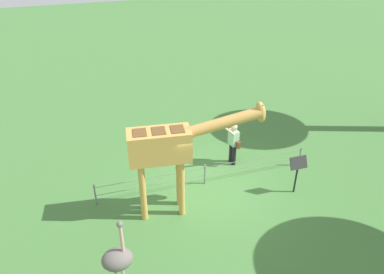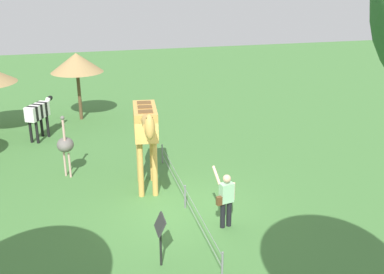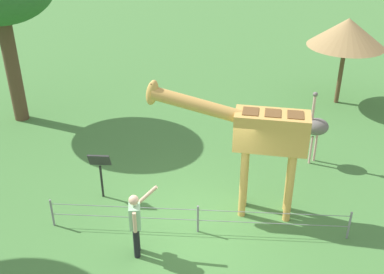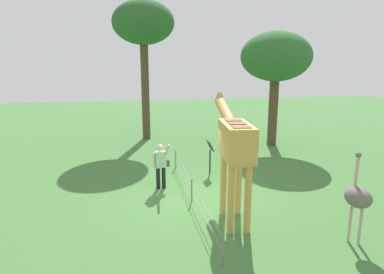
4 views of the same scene
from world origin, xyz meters
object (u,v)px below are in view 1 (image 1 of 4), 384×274
object	(u,v)px
giraffe	(171,148)
ostrich	(118,259)
visitor	(233,141)
info_sign	(298,168)

from	to	relation	value
giraffe	ostrich	world-z (taller)	giraffe
visitor	info_sign	distance (m)	2.43
giraffe	visitor	distance (m)	3.39
giraffe	ostrich	size ratio (longest dim) A/B	1.72
ostrich	visitor	bearing A→B (deg)	43.09
ostrich	info_sign	size ratio (longest dim) A/B	1.70
info_sign	giraffe	bearing A→B (deg)	175.02
info_sign	visitor	bearing A→B (deg)	121.74
visitor	info_sign	bearing A→B (deg)	-58.26
visitor	giraffe	bearing A→B (deg)	-146.47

